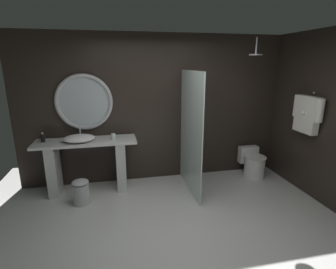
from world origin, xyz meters
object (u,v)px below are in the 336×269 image
object	(u,v)px
tumbler_cup	(113,137)
soap_dispenser	(43,138)
waste_bin	(81,192)
round_wall_mirror	(84,102)
toilet	(253,164)
rain_shower_head	(256,54)
hanging_bathrobe	(307,113)
vessel_sink	(79,138)

from	to	relation	value
tumbler_cup	soap_dispenser	xyz separation A→B (m)	(-1.10, 0.10, 0.02)
tumbler_cup	waste_bin	xyz separation A→B (m)	(-0.53, -0.39, -0.74)
round_wall_mirror	toilet	size ratio (longest dim) A/B	1.68
rain_shower_head	hanging_bathrobe	world-z (taller)	rain_shower_head
soap_dispenser	waste_bin	bearing A→B (deg)	-40.58
waste_bin	vessel_sink	bearing A→B (deg)	91.16
rain_shower_head	soap_dispenser	bearing A→B (deg)	175.22
tumbler_cup	round_wall_mirror	xyz separation A→B (m)	(-0.44, 0.29, 0.54)
round_wall_mirror	waste_bin	distance (m)	1.45
soap_dispenser	rain_shower_head	bearing A→B (deg)	-4.78
rain_shower_head	vessel_sink	bearing A→B (deg)	176.04
vessel_sink	round_wall_mirror	xyz separation A→B (m)	(0.10, 0.28, 0.54)
vessel_sink	rain_shower_head	bearing A→B (deg)	-3.96
tumbler_cup	hanging_bathrobe	world-z (taller)	hanging_bathrobe
waste_bin	soap_dispenser	bearing A→B (deg)	139.42
hanging_bathrobe	rain_shower_head	bearing A→B (deg)	142.26
hanging_bathrobe	tumbler_cup	bearing A→B (deg)	166.75
vessel_sink	rain_shower_head	distance (m)	3.16
rain_shower_head	waste_bin	distance (m)	3.53
soap_dispenser	hanging_bathrobe	world-z (taller)	hanging_bathrobe
soap_dispenser	toilet	bearing A→B (deg)	-1.50
round_wall_mirror	waste_bin	size ratio (longest dim) A/B	2.40
round_wall_mirror	waste_bin	bearing A→B (deg)	-97.40
vessel_sink	round_wall_mirror	bearing A→B (deg)	70.89
round_wall_mirror	waste_bin	xyz separation A→B (m)	(-0.09, -0.68, -1.28)
tumbler_cup	vessel_sink	bearing A→B (deg)	178.58
vessel_sink	round_wall_mirror	world-z (taller)	round_wall_mirror
tumbler_cup	hanging_bathrobe	size ratio (longest dim) A/B	0.16
round_wall_mirror	hanging_bathrobe	world-z (taller)	round_wall_mirror
round_wall_mirror	waste_bin	world-z (taller)	round_wall_mirror
toilet	tumbler_cup	bearing A→B (deg)	-179.89
vessel_sink	waste_bin	distance (m)	0.84
soap_dispenser	rain_shower_head	xyz separation A→B (m)	(3.43, -0.29, 1.29)
hanging_bathrobe	toilet	world-z (taller)	hanging_bathrobe
round_wall_mirror	toilet	xyz separation A→B (m)	(3.02, -0.29, -1.23)
waste_bin	toilet	bearing A→B (deg)	7.17
rain_shower_head	hanging_bathrobe	xyz separation A→B (m)	(0.67, -0.52, -0.90)
tumbler_cup	soap_dispenser	distance (m)	1.10
vessel_sink	tumbler_cup	bearing A→B (deg)	-1.42
vessel_sink	toilet	xyz separation A→B (m)	(3.12, -0.01, -0.69)
soap_dispenser	rain_shower_head	world-z (taller)	rain_shower_head
tumbler_cup	round_wall_mirror	distance (m)	0.75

